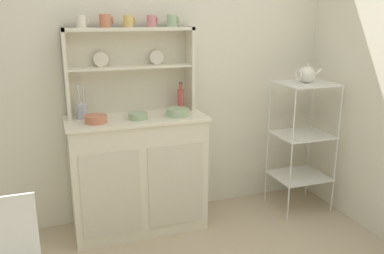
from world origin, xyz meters
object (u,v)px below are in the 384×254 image
Objects in this scene: cup_cream_0 at (81,21)px; bakers_rack at (302,131)px; utensil_jar at (82,111)px; jam_bottle at (181,99)px; hutch_shelf_unit at (130,63)px; hutch_cabinet at (138,172)px; porcelain_teapot at (307,74)px; bowl_mixing_large at (96,119)px.

bakers_rack is at bearing -8.30° from cup_cream_0.
jam_bottle is at bearing 0.65° from utensil_jar.
hutch_shelf_unit is at bearing 168.54° from jam_bottle.
hutch_shelf_unit is at bearing 6.91° from cup_cream_0.
utensil_jar is (-0.04, -0.04, -0.62)m from cup_cream_0.
hutch_shelf_unit reaches higher than hutch_cabinet.
porcelain_teapot is (1.36, -0.29, -0.11)m from hutch_shelf_unit.
utensil_jar reaches higher than bakers_rack.
cup_cream_0 is at bearing 171.70° from bakers_rack.
porcelain_teapot is (1.70, -0.25, -0.42)m from cup_cream_0.
hutch_cabinet is 0.83m from hutch_shelf_unit.
hutch_shelf_unit is 0.51m from bowl_mixing_large.
jam_bottle is at bearing 167.92° from bakers_rack.
utensil_jar is (-1.74, 0.20, 0.27)m from bakers_rack.
bowl_mixing_large reaches higher than hutch_cabinet.
cup_cream_0 is (-0.33, 0.12, 1.12)m from hutch_cabinet.
porcelain_teapot reaches higher than utensil_jar.
utensil_jar is at bearing 168.31° from hutch_cabinet.
bakers_rack is at bearing -1.79° from bowl_mixing_large.
bakers_rack is 4.52× the size of utensil_jar.
jam_bottle is at bearing 12.92° from hutch_cabinet.
hutch_shelf_unit reaches higher than utensil_jar.
hutch_shelf_unit is 4.29× the size of jam_bottle.
bakers_rack is at bearing -12.08° from jam_bottle.
hutch_shelf_unit is 1.51m from bakers_rack.
porcelain_teapot is at bearing -8.31° from cup_cream_0.
hutch_cabinet is at bearing 174.75° from porcelain_teapot.
porcelain_teapot is (1.74, -0.20, 0.21)m from utensil_jar.
bowl_mixing_large is at bearing -166.14° from hutch_cabinet.
porcelain_teapot is (0.99, -0.21, 0.17)m from jam_bottle.
hutch_shelf_unit is 3.91× the size of utensil_jar.
hutch_shelf_unit reaches higher than bakers_rack.
cup_cream_0 is at bearing 100.11° from bowl_mixing_large.
bakers_rack is at bearing -6.65° from utensil_jar.
cup_cream_0 is 0.35× the size of utensil_jar.
hutch_shelf_unit is 6.19× the size of bowl_mixing_large.
hutch_cabinet is at bearing 13.86° from bowl_mixing_large.
porcelain_teapot is (-0.00, -0.00, 0.47)m from bakers_rack.
bakers_rack is 4.92× the size of porcelain_teapot.
cup_cream_0 is 0.55× the size of bowl_mixing_large.
hutch_cabinet is 1.39m from bakers_rack.
cup_cream_0 is at bearing 177.09° from jam_bottle.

